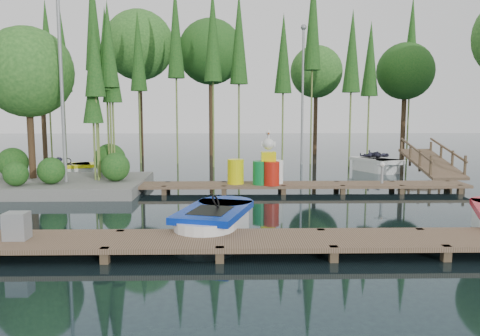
{
  "coord_description": "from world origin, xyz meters",
  "views": [
    {
      "loc": [
        0.2,
        -13.65,
        2.85
      ],
      "look_at": [
        0.5,
        0.5,
        1.1
      ],
      "focal_mm": 35.0,
      "sensor_mm": 36.0,
      "label": 1
    }
  ],
  "objects_px": {
    "boat_blue": "(215,222)",
    "boat_yellow_far": "(66,171)",
    "island": "(48,101)",
    "drum_cluster": "(269,169)",
    "utility_cabinet": "(17,226)",
    "yellow_barrel": "(236,172)"
  },
  "relations": [
    {
      "from": "utility_cabinet",
      "to": "yellow_barrel",
      "type": "height_order",
      "value": "yellow_barrel"
    },
    {
      "from": "boat_yellow_far",
      "to": "yellow_barrel",
      "type": "distance_m",
      "value": 8.18
    },
    {
      "from": "boat_blue",
      "to": "boat_yellow_far",
      "type": "bearing_deg",
      "value": 141.06
    },
    {
      "from": "boat_yellow_far",
      "to": "yellow_barrel",
      "type": "xyz_separation_m",
      "value": [
        7.23,
        -3.82,
        0.45
      ]
    },
    {
      "from": "yellow_barrel",
      "to": "boat_yellow_far",
      "type": "bearing_deg",
      "value": 152.16
    },
    {
      "from": "island",
      "to": "boat_yellow_far",
      "type": "xyz_separation_m",
      "value": [
        -0.54,
        3.03,
        -2.9
      ]
    },
    {
      "from": "island",
      "to": "utility_cabinet",
      "type": "bearing_deg",
      "value": -73.84
    },
    {
      "from": "boat_yellow_far",
      "to": "utility_cabinet",
      "type": "bearing_deg",
      "value": -75.71
    },
    {
      "from": "boat_yellow_far",
      "to": "utility_cabinet",
      "type": "distance_m",
      "value": 11.17
    },
    {
      "from": "yellow_barrel",
      "to": "drum_cluster",
      "type": "relative_size",
      "value": 0.46
    },
    {
      "from": "boat_blue",
      "to": "boat_yellow_far",
      "type": "distance_m",
      "value": 11.56
    },
    {
      "from": "utility_cabinet",
      "to": "boat_yellow_far",
      "type": "bearing_deg",
      "value": 104.49
    },
    {
      "from": "island",
      "to": "drum_cluster",
      "type": "bearing_deg",
      "value": -6.84
    },
    {
      "from": "boat_blue",
      "to": "boat_yellow_far",
      "type": "height_order",
      "value": "boat_yellow_far"
    },
    {
      "from": "utility_cabinet",
      "to": "yellow_barrel",
      "type": "distance_m",
      "value": 8.29
    },
    {
      "from": "utility_cabinet",
      "to": "drum_cluster",
      "type": "height_order",
      "value": "drum_cluster"
    },
    {
      "from": "boat_blue",
      "to": "island",
      "type": "bearing_deg",
      "value": 149.54
    },
    {
      "from": "utility_cabinet",
      "to": "drum_cluster",
      "type": "xyz_separation_m",
      "value": [
        5.59,
        6.85,
        0.28
      ]
    },
    {
      "from": "island",
      "to": "drum_cluster",
      "type": "relative_size",
      "value": 3.61
    },
    {
      "from": "utility_cabinet",
      "to": "drum_cluster",
      "type": "distance_m",
      "value": 8.84
    },
    {
      "from": "island",
      "to": "boat_yellow_far",
      "type": "height_order",
      "value": "island"
    },
    {
      "from": "drum_cluster",
      "to": "boat_blue",
      "type": "bearing_deg",
      "value": -107.34
    }
  ]
}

